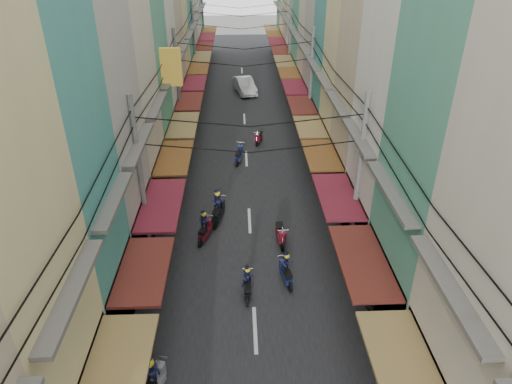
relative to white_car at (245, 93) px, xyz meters
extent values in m
plane|color=slate|center=(-0.19, -29.44, 0.00)|extent=(160.00, 160.00, 0.00)
cube|color=black|center=(-0.19, -9.44, 0.01)|extent=(10.00, 80.00, 0.02)
cube|color=gray|center=(-6.69, -9.44, 0.03)|extent=(3.00, 80.00, 0.06)
cube|color=gray|center=(6.31, -9.44, 0.03)|extent=(3.00, 80.00, 0.06)
cube|color=olive|center=(-4.29, -35.70, 3.00)|extent=(1.80, 4.33, 0.12)
cube|color=#595651|center=(-4.94, -35.70, 6.00)|extent=(0.50, 4.23, 0.15)
cube|color=black|center=(-5.79, -31.20, 1.60)|extent=(1.20, 4.13, 3.20)
cube|color=maroon|center=(-4.29, -31.20, 3.00)|extent=(1.80, 3.96, 0.12)
cube|color=#595651|center=(-4.94, -31.20, 6.00)|extent=(0.50, 3.87, 0.15)
cube|color=#A29D94|center=(-8.19, -26.48, 10.47)|extent=(6.00, 5.14, 20.93)
cube|color=black|center=(-5.79, -26.48, 1.60)|extent=(1.20, 4.94, 3.20)
cube|color=maroon|center=(-4.29, -26.48, 3.00)|extent=(1.80, 4.73, 0.12)
cube|color=#595651|center=(-4.94, -26.48, 6.00)|extent=(0.50, 4.63, 0.15)
cube|color=beige|center=(-8.19, -21.43, 8.72)|extent=(6.00, 4.95, 17.43)
cube|color=black|center=(-5.79, -21.43, 1.60)|extent=(1.20, 4.75, 3.20)
cube|color=brown|center=(-4.29, -21.43, 3.00)|extent=(1.80, 4.56, 0.12)
cube|color=#595651|center=(-4.94, -21.43, 6.00)|extent=(0.50, 4.46, 0.15)
cube|color=#4C9378|center=(-8.19, -16.46, 8.16)|extent=(6.00, 4.99, 16.32)
cube|color=black|center=(-5.79, -16.46, 1.60)|extent=(1.20, 4.80, 3.20)
cube|color=olive|center=(-4.29, -16.46, 3.00)|extent=(1.80, 4.60, 0.12)
cube|color=#595651|center=(-4.94, -16.46, 6.00)|extent=(0.50, 4.50, 0.15)
cube|color=black|center=(-5.79, -11.64, 1.60)|extent=(1.20, 4.46, 3.20)
cube|color=maroon|center=(-4.29, -11.64, 3.00)|extent=(1.80, 4.27, 0.12)
cube|color=#595651|center=(-4.94, -11.64, 6.00)|extent=(0.50, 4.18, 0.15)
cube|color=black|center=(-5.79, -6.87, 1.60)|extent=(1.20, 4.70, 3.20)
cube|color=maroon|center=(-4.29, -6.87, 3.00)|extent=(1.80, 4.50, 0.12)
cube|color=#595651|center=(-4.94, -6.87, 6.00)|extent=(0.50, 4.40, 0.15)
cube|color=black|center=(-5.79, -2.16, 1.60)|extent=(1.20, 4.34, 3.20)
cube|color=brown|center=(-4.29, -2.16, 3.00)|extent=(1.80, 4.16, 0.12)
cube|color=#595651|center=(-4.94, -2.16, 6.00)|extent=(0.50, 4.07, 0.15)
cube|color=black|center=(-5.79, 2.69, 1.60)|extent=(1.20, 4.99, 3.20)
cube|color=olive|center=(-4.29, 2.69, 3.00)|extent=(1.80, 4.78, 0.12)
cube|color=#595651|center=(-4.94, 2.69, 6.00)|extent=(0.50, 4.68, 0.15)
cube|color=black|center=(-5.79, 7.76, 1.60)|extent=(1.20, 4.74, 3.20)
cube|color=maroon|center=(-4.29, 7.76, 3.00)|extent=(1.80, 4.55, 0.12)
cube|color=#595651|center=(-4.94, 7.76, 6.00)|extent=(0.50, 4.45, 0.15)
cube|color=black|center=(-5.79, 12.71, 1.60)|extent=(1.20, 4.76, 3.20)
cube|color=maroon|center=(-4.29, 12.71, 3.00)|extent=(1.80, 4.56, 0.12)
cube|color=#595651|center=(-4.94, 12.71, 6.00)|extent=(0.50, 4.46, 0.15)
cube|color=black|center=(-5.79, 17.71, 1.60)|extent=(1.20, 4.84, 3.20)
cube|color=brown|center=(-4.29, 17.71, 3.00)|extent=(1.80, 4.64, 0.12)
cube|color=#595651|center=(-4.94, 17.71, 6.00)|extent=(0.50, 4.54, 0.15)
cube|color=#574314|center=(-4.59, -17.44, 7.00)|extent=(1.20, 0.40, 2.20)
cube|color=olive|center=(3.91, -35.99, 3.00)|extent=(1.80, 4.58, 0.12)
cube|color=#595651|center=(4.56, -35.99, 6.00)|extent=(0.50, 4.48, 0.15)
cube|color=#4C9378|center=(7.81, -30.98, 7.54)|extent=(6.00, 5.03, 15.08)
cube|color=black|center=(5.41, -30.98, 1.60)|extent=(1.20, 4.83, 3.20)
cube|color=maroon|center=(3.91, -30.98, 3.00)|extent=(1.80, 4.63, 0.12)
cube|color=#595651|center=(4.56, -30.98, 6.00)|extent=(0.50, 4.53, 0.15)
cube|color=beige|center=(7.81, -26.07, 10.83)|extent=(6.00, 4.79, 21.66)
cube|color=black|center=(5.41, -26.07, 1.60)|extent=(1.20, 4.60, 3.20)
cube|color=maroon|center=(3.91, -26.07, 3.00)|extent=(1.80, 4.41, 0.12)
cube|color=#595651|center=(4.56, -26.07, 6.00)|extent=(0.50, 4.31, 0.15)
cube|color=tan|center=(7.81, -21.42, 10.37)|extent=(6.00, 4.52, 20.74)
cube|color=black|center=(5.41, -21.42, 1.60)|extent=(1.20, 4.34, 3.20)
cube|color=brown|center=(3.91, -21.42, 3.00)|extent=(1.80, 4.16, 0.12)
cube|color=#595651|center=(4.56, -21.42, 6.00)|extent=(0.50, 4.07, 0.15)
cube|color=#D1BF83|center=(7.81, -17.09, 7.06)|extent=(6.00, 4.12, 14.13)
cube|color=black|center=(5.41, -17.09, 1.60)|extent=(1.20, 3.96, 3.20)
cube|color=olive|center=(3.91, -17.09, 3.00)|extent=(1.80, 3.79, 0.12)
cube|color=#595651|center=(4.56, -17.09, 6.00)|extent=(0.50, 3.71, 0.15)
cube|color=teal|center=(7.81, -12.83, 8.84)|extent=(6.00, 4.40, 17.68)
cube|color=black|center=(5.41, -12.83, 1.60)|extent=(1.20, 4.23, 3.20)
cube|color=maroon|center=(3.91, -12.83, 3.00)|extent=(1.80, 4.05, 0.12)
cube|color=#595651|center=(4.56, -12.83, 6.00)|extent=(0.50, 3.96, 0.15)
cube|color=black|center=(5.41, -8.31, 1.60)|extent=(1.20, 4.45, 3.20)
cube|color=maroon|center=(3.91, -8.31, 3.00)|extent=(1.80, 4.26, 0.12)
cube|color=#595651|center=(4.56, -8.31, 6.00)|extent=(0.50, 4.17, 0.15)
cube|color=black|center=(5.41, -3.99, 1.60)|extent=(1.20, 3.84, 3.20)
cube|color=brown|center=(3.91, -3.99, 3.00)|extent=(1.80, 3.68, 0.12)
cube|color=#595651|center=(4.56, -3.99, 6.00)|extent=(0.50, 3.60, 0.15)
cube|color=black|center=(5.41, 0.52, 1.60)|extent=(1.20, 4.81, 3.20)
cube|color=olive|center=(3.91, 0.52, 3.00)|extent=(1.80, 4.61, 0.12)
cube|color=#595651|center=(4.56, 0.52, 6.00)|extent=(0.50, 4.51, 0.15)
cube|color=black|center=(5.41, 5.52, 1.60)|extent=(1.20, 4.80, 3.20)
cube|color=maroon|center=(3.91, 5.52, 3.00)|extent=(1.80, 4.60, 0.12)
cube|color=#595651|center=(4.56, 5.52, 6.00)|extent=(0.50, 4.50, 0.15)
cube|color=black|center=(5.41, 10.18, 1.60)|extent=(1.20, 4.15, 3.20)
cube|color=maroon|center=(3.91, 10.18, 3.00)|extent=(1.80, 3.97, 0.12)
cube|color=#595651|center=(4.56, 10.18, 6.00)|extent=(0.50, 3.89, 0.15)
cube|color=black|center=(5.41, 14.50, 1.60)|extent=(1.20, 4.16, 3.20)
cube|color=brown|center=(3.91, 14.50, 3.00)|extent=(1.80, 3.99, 0.12)
cube|color=#595651|center=(4.56, 14.50, 6.00)|extent=(0.50, 3.90, 0.15)
cube|color=black|center=(5.41, 19.11, 1.60)|extent=(1.20, 4.68, 3.20)
cube|color=olive|center=(3.91, 19.11, 3.00)|extent=(1.80, 4.49, 0.12)
cube|color=#595651|center=(4.56, 19.11, 6.00)|extent=(0.50, 4.39, 0.15)
cylinder|color=slate|center=(-5.09, -26.44, 4.10)|extent=(0.26, 0.26, 8.20)
cylinder|color=slate|center=(4.71, -26.44, 4.10)|extent=(0.26, 0.26, 8.20)
cylinder|color=slate|center=(-5.09, -11.44, 4.10)|extent=(0.26, 0.26, 8.20)
cylinder|color=slate|center=(4.71, -11.44, 4.10)|extent=(0.26, 0.26, 8.20)
cylinder|color=slate|center=(-5.09, 3.56, 4.10)|extent=(0.26, 0.26, 8.20)
cylinder|color=slate|center=(4.71, 3.56, 4.10)|extent=(0.26, 0.26, 8.20)
cylinder|color=slate|center=(-5.09, 18.56, 4.10)|extent=(0.26, 0.26, 8.20)
cylinder|color=slate|center=(4.71, 18.56, 4.10)|extent=(0.26, 0.26, 8.20)
imported|color=silver|center=(0.00, 0.00, 0.00)|extent=(5.56, 3.14, 1.85)
imported|color=black|center=(5.31, -30.81, 0.00)|extent=(1.76, 1.08, 1.13)
cylinder|color=black|center=(-3.70, -33.71, 0.29)|extent=(0.11, 0.58, 0.58)
cube|color=gray|center=(-3.70, -33.82, 0.72)|extent=(0.33, 0.31, 0.61)
sphere|color=yellow|center=(-3.70, -34.44, 1.73)|extent=(0.31, 0.31, 0.31)
cylinder|color=black|center=(-0.43, -28.86, 0.23)|extent=(0.09, 0.47, 0.47)
cylinder|color=black|center=(-0.43, -30.03, 0.23)|extent=(0.09, 0.47, 0.47)
cube|color=black|center=(-0.43, -29.44, 0.38)|extent=(0.31, 1.04, 0.25)
cube|color=black|center=(-0.43, -29.67, 0.65)|extent=(0.29, 0.50, 0.16)
cube|color=black|center=(-0.43, -28.95, 0.59)|extent=(0.27, 0.25, 0.50)
imported|color=#1B1E3F|center=(-0.43, -29.44, 0.50)|extent=(0.47, 0.34, 1.19)
sphere|color=yellow|center=(-0.43, -29.44, 1.40)|extent=(0.25, 0.25, 0.25)
cylinder|color=black|center=(-1.89, -22.76, 0.29)|extent=(0.11, 0.58, 0.58)
cylinder|color=black|center=(-1.89, -24.20, 0.29)|extent=(0.11, 0.58, 0.58)
cube|color=black|center=(-1.89, -23.48, 0.47)|extent=(0.38, 1.27, 0.31)
cube|color=black|center=(-1.89, -23.76, 0.80)|extent=(0.35, 0.61, 0.20)
cube|color=black|center=(-1.89, -22.87, 0.72)|extent=(0.33, 0.31, 0.61)
imported|color=#1B1E3F|center=(-1.89, -23.48, 0.61)|extent=(0.58, 0.41, 1.47)
sphere|color=yellow|center=(-1.89, -23.48, 1.72)|extent=(0.31, 0.31, 0.31)
cylinder|color=black|center=(1.34, -24.79, 0.28)|extent=(0.11, 0.57, 0.57)
cylinder|color=black|center=(1.34, -26.21, 0.28)|extent=(0.11, 0.57, 0.57)
cube|color=maroon|center=(1.34, -25.50, 0.46)|extent=(0.37, 1.25, 0.31)
cube|color=black|center=(1.34, -25.77, 0.79)|extent=(0.35, 0.60, 0.20)
cube|color=maroon|center=(1.34, -24.90, 0.71)|extent=(0.33, 0.31, 0.60)
cylinder|color=black|center=(-0.70, -15.24, 0.27)|extent=(0.11, 0.55, 0.55)
cylinder|color=black|center=(-0.70, -16.61, 0.27)|extent=(0.11, 0.55, 0.55)
cube|color=navy|center=(-0.70, -15.93, 0.44)|extent=(0.36, 1.21, 0.29)
cube|color=black|center=(-0.70, -16.19, 0.76)|extent=(0.34, 0.58, 0.19)
cube|color=navy|center=(-0.70, -15.35, 0.68)|extent=(0.32, 0.29, 0.58)
cylinder|color=black|center=(0.83, -12.03, 0.25)|extent=(0.10, 0.51, 0.51)
cylinder|color=black|center=(0.83, -13.30, 0.25)|extent=(0.10, 0.51, 0.51)
cube|color=maroon|center=(0.83, -12.67, 0.41)|extent=(0.33, 1.12, 0.27)
cube|color=black|center=(0.83, -12.91, 0.70)|extent=(0.31, 0.54, 0.18)
cube|color=maroon|center=(0.83, -12.13, 0.63)|extent=(0.29, 0.27, 0.54)
cylinder|color=black|center=(-2.53, -24.52, 0.25)|extent=(0.10, 0.51, 0.51)
cylinder|color=black|center=(-2.53, -25.79, 0.25)|extent=(0.10, 0.51, 0.51)
cube|color=maroon|center=(-2.53, -25.15, 0.41)|extent=(0.33, 1.12, 0.27)
cube|color=black|center=(-2.53, -25.40, 0.70)|extent=(0.31, 0.54, 0.18)
cube|color=maroon|center=(-2.53, -24.61, 0.63)|extent=(0.29, 0.27, 0.54)
imported|color=#1B1E3F|center=(-2.53, -25.15, 0.54)|extent=(0.51, 0.37, 1.30)
sphere|color=yellow|center=(-2.53, -25.15, 1.51)|extent=(0.27, 0.27, 0.27)
cylinder|color=black|center=(1.32, -28.02, 0.24)|extent=(0.09, 0.49, 0.49)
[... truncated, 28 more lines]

